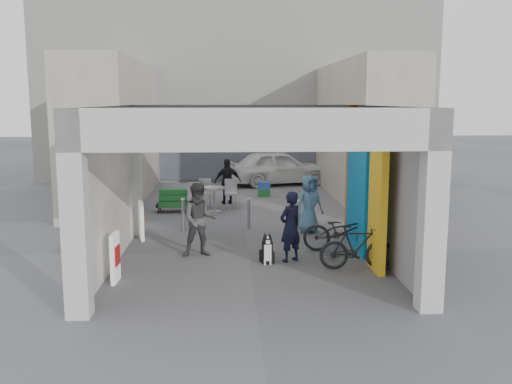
{
  "coord_description": "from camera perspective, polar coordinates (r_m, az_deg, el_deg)",
  "views": [
    {
      "loc": [
        -0.48,
        -13.34,
        3.62
      ],
      "look_at": [
        0.24,
        1.0,
        1.31
      ],
      "focal_mm": 40.0,
      "sensor_mm": 36.0,
      "label": 1
    }
  ],
  "objects": [
    {
      "name": "arcade_canopy",
      "position": [
        12.63,
        1.77,
        3.16
      ],
      "size": [
        6.4,
        6.45,
        6.4
      ],
      "color": "#B8B9B4",
      "rests_on": "ground"
    },
    {
      "name": "man_with_dog",
      "position": [
        12.89,
        3.46,
        -3.48
      ],
      "size": [
        0.7,
        0.66,
        1.61
      ],
      "primitive_type": "imported",
      "rotation": [
        0.0,
        0.0,
        3.77
      ],
      "color": "black",
      "rests_on": "ground"
    },
    {
      "name": "plaza_bldg_right",
      "position": [
        21.46,
        10.59,
        6.01
      ],
      "size": [
        2.0,
        9.0,
        5.0
      ],
      "primitive_type": "cube",
      "color": "#B4AD95",
      "rests_on": "ground"
    },
    {
      "name": "man_crates",
      "position": [
        20.07,
        -2.85,
        1.06
      ],
      "size": [
        0.99,
        0.55,
        1.6
      ],
      "primitive_type": "imported",
      "rotation": [
        0.0,
        0.0,
        3.32
      ],
      "color": "black",
      "rests_on": "ground"
    },
    {
      "name": "produce_stand",
      "position": [
        18.88,
        -8.22,
        -1.1
      ],
      "size": [
        1.12,
        0.61,
        0.74
      ],
      "rotation": [
        0.0,
        0.0,
        0.27
      ],
      "color": "black",
      "rests_on": "ground"
    },
    {
      "name": "plaza_bldg_left",
      "position": [
        21.26,
        -13.86,
        5.87
      ],
      "size": [
        2.0,
        9.0,
        5.0
      ],
      "primitive_type": "cube",
      "color": "#B4AD95",
      "rests_on": "ground"
    },
    {
      "name": "far_building",
      "position": [
        27.34,
        -1.92,
        9.93
      ],
      "size": [
        18.0,
        4.08,
        8.0
      ],
      "color": "white",
      "rests_on": "ground"
    },
    {
      "name": "white_van",
      "position": [
        24.68,
        2.21,
        2.48
      ],
      "size": [
        4.74,
        2.89,
        1.51
      ],
      "primitive_type": "imported",
      "rotation": [
        0.0,
        0.0,
        1.84
      ],
      "color": "white",
      "rests_on": "ground"
    },
    {
      "name": "advert_board_near",
      "position": [
        11.84,
        -13.89,
        -6.38
      ],
      "size": [
        0.12,
        0.55,
        1.0
      ],
      "rotation": [
        0.0,
        0.0,
        -0.04
      ],
      "color": "white",
      "rests_on": "ground"
    },
    {
      "name": "bicycle_rear",
      "position": [
        12.54,
        10.07,
        -5.45
      ],
      "size": [
        1.64,
        0.49,
        0.98
      ],
      "primitive_type": "imported",
      "rotation": [
        0.0,
        0.0,
        1.55
      ],
      "color": "black",
      "rests_on": "ground"
    },
    {
      "name": "crate_stack",
      "position": [
        21.68,
        0.81,
        0.29
      ],
      "size": [
        0.46,
        0.36,
        0.56
      ],
      "rotation": [
        0.0,
        0.0,
        0.02
      ],
      "color": "#1A5C26",
      "rests_on": "ground"
    },
    {
      "name": "advert_board_far",
      "position": [
        15.25,
        -11.38,
        -2.82
      ],
      "size": [
        0.21,
        0.55,
        1.0
      ],
      "rotation": [
        0.0,
        0.0,
        0.25
      ],
      "color": "white",
      "rests_on": "ground"
    },
    {
      "name": "border_collie",
      "position": [
        12.83,
        1.13,
        -5.93
      ],
      "size": [
        0.26,
        0.51,
        0.71
      ],
      "rotation": [
        0.0,
        0.0,
        0.23
      ],
      "color": "black",
      "rests_on": "ground"
    },
    {
      "name": "man_elderly",
      "position": [
        15.75,
        5.37,
        -1.2
      ],
      "size": [
        0.92,
        0.78,
        1.6
      ],
      "primitive_type": "imported",
      "rotation": [
        0.0,
        0.0,
        0.41
      ],
      "color": "teal",
      "rests_on": "ground"
    },
    {
      "name": "cafe_set",
      "position": [
        19.05,
        -4.56,
        -0.76
      ],
      "size": [
        1.63,
        1.32,
        0.98
      ],
      "rotation": [
        0.0,
        0.0,
        -0.09
      ],
      "color": "#A8A9AD",
      "rests_on": "ground"
    },
    {
      "name": "ground",
      "position": [
        13.83,
        -0.8,
        -6.02
      ],
      "size": [
        90.0,
        90.0,
        0.0
      ],
      "primitive_type": "plane",
      "color": "#56575B",
      "rests_on": "ground"
    },
    {
      "name": "bollard_left",
      "position": [
        15.93,
        -7.31,
        -2.35
      ],
      "size": [
        0.09,
        0.09,
        0.93
      ],
      "primitive_type": "cylinder",
      "color": "gray",
      "rests_on": "ground"
    },
    {
      "name": "bollard_right",
      "position": [
        16.24,
        4.32,
        -2.29
      ],
      "size": [
        0.09,
        0.09,
        0.81
      ],
      "primitive_type": "cylinder",
      "color": "gray",
      "rests_on": "ground"
    },
    {
      "name": "bollard_center",
      "position": [
        16.23,
        -0.74,
        -2.18
      ],
      "size": [
        0.09,
        0.09,
        0.86
      ],
      "primitive_type": "cylinder",
      "color": "gray",
      "rests_on": "ground"
    },
    {
      "name": "bicycle_front",
      "position": [
        13.92,
        8.73,
        -3.87
      ],
      "size": [
        2.01,
        0.95,
        1.02
      ],
      "primitive_type": "imported",
      "rotation": [
        0.0,
        0.0,
        1.43
      ],
      "color": "black",
      "rests_on": "ground"
    },
    {
      "name": "man_back_turned",
      "position": [
        13.36,
        -5.64,
        -2.79
      ],
      "size": [
        0.91,
        0.75,
        1.73
      ],
      "primitive_type": "imported",
      "rotation": [
        0.0,
        0.0,
        0.12
      ],
      "color": "#444446",
      "rests_on": "ground"
    }
  ]
}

